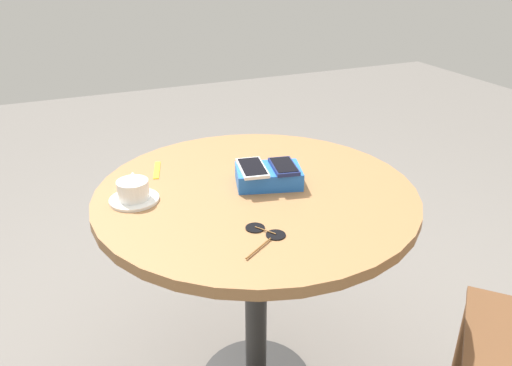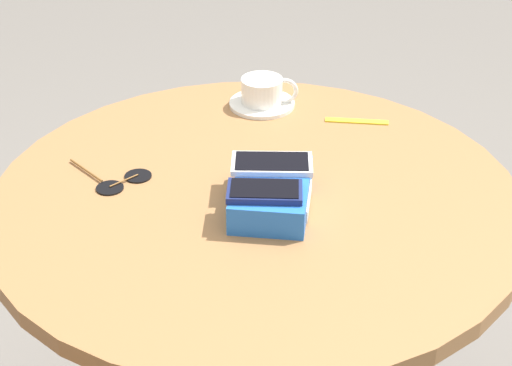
# 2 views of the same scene
# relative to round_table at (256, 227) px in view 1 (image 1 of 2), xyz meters

# --- Properties ---
(round_table) EXTENTS (0.91, 0.91, 0.76)m
(round_table) POSITION_rel_round_table_xyz_m (0.00, 0.00, 0.00)
(round_table) COLOR #2D2D2D
(round_table) RESTS_ON ground_plane
(phone_box) EXTENTS (0.21, 0.17, 0.05)m
(phone_box) POSITION_rel_round_table_xyz_m (-0.05, -0.02, 0.15)
(phone_box) COLOR blue
(phone_box) RESTS_ON round_table
(phone_navy) EXTENTS (0.09, 0.13, 0.01)m
(phone_navy) POSITION_rel_round_table_xyz_m (-0.09, -0.00, 0.18)
(phone_navy) COLOR navy
(phone_navy) RESTS_ON phone_box
(phone_white) EXTENTS (0.09, 0.15, 0.01)m
(phone_white) POSITION_rel_round_table_xyz_m (-0.00, -0.03, 0.18)
(phone_white) COLOR silver
(phone_white) RESTS_ON phone_box
(saucer) EXTENTS (0.13, 0.13, 0.01)m
(saucer) POSITION_rel_round_table_xyz_m (0.33, -0.07, 0.13)
(saucer) COLOR white
(saucer) RESTS_ON round_table
(coffee_cup) EXTENTS (0.08, 0.12, 0.06)m
(coffee_cup) POSITION_rel_round_table_xyz_m (0.33, -0.07, 0.16)
(coffee_cup) COLOR white
(coffee_cup) RESTS_ON saucer
(lanyard_strap) EXTENTS (0.05, 0.12, 0.00)m
(lanyard_strap) POSITION_rel_round_table_xyz_m (0.23, -0.24, 0.13)
(lanyard_strap) COLOR yellow
(lanyard_strap) RESTS_ON round_table
(sunglasses) EXTENTS (0.13, 0.14, 0.01)m
(sunglasses) POSITION_rel_round_table_xyz_m (0.07, 0.23, 0.13)
(sunglasses) COLOR black
(sunglasses) RESTS_ON round_table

